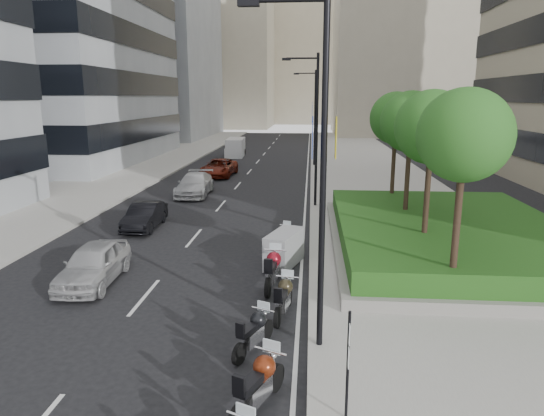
# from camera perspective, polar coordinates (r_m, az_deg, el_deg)

# --- Properties ---
(ground) EXTENTS (160.00, 160.00, 0.00)m
(ground) POSITION_cam_1_polar(r_m,az_deg,el_deg) (13.24, -14.24, -17.16)
(ground) COLOR black
(ground) RESTS_ON ground
(sidewalk_right) EXTENTS (10.00, 100.00, 0.15)m
(sidewalk_right) POSITION_cam_1_polar(r_m,az_deg,el_deg) (41.60, 11.49, 3.72)
(sidewalk_right) COLOR #9E9B93
(sidewalk_right) RESTS_ON ground
(sidewalk_left) EXTENTS (8.00, 100.00, 0.15)m
(sidewalk_left) POSITION_cam_1_polar(r_m,az_deg,el_deg) (44.29, -16.66, 3.99)
(sidewalk_left) COLOR #9E9B93
(sidewalk_left) RESTS_ON ground
(lane_edge) EXTENTS (0.12, 100.00, 0.01)m
(lane_edge) POSITION_cam_1_polar(r_m,az_deg,el_deg) (41.31, 4.15, 3.79)
(lane_edge) COLOR silver
(lane_edge) RESTS_ON ground
(lane_centre) EXTENTS (0.12, 100.00, 0.01)m
(lane_centre) POSITION_cam_1_polar(r_m,az_deg,el_deg) (41.68, -3.03, 3.88)
(lane_centre) COLOR silver
(lane_centre) RESTS_ON ground
(building_grey_far) EXTENTS (22.00, 26.00, 30.00)m
(building_grey_far) POSITION_cam_1_polar(r_m,az_deg,el_deg) (85.92, -15.21, 18.15)
(building_grey_far) COLOR gray
(building_grey_far) RESTS_ON ground
(building_cream_right) EXTENTS (28.00, 24.00, 36.00)m
(building_cream_right) POSITION_cam_1_polar(r_m,az_deg,el_deg) (93.26, 16.68, 19.48)
(building_cream_right) COLOR #B7AD93
(building_cream_right) RESTS_ON ground
(building_cream_left) EXTENTS (26.00, 24.00, 34.00)m
(building_cream_left) POSITION_cam_1_polar(r_m,az_deg,el_deg) (113.43, -6.94, 18.13)
(building_cream_left) COLOR #B7AD93
(building_cream_left) RESTS_ON ground
(building_cream_centre) EXTENTS (30.00, 24.00, 38.00)m
(building_cream_centre) POSITION_cam_1_polar(r_m,az_deg,el_deg) (131.40, 3.91, 18.35)
(building_cream_centre) COLOR #B7AD93
(building_cream_centre) RESTS_ON ground
(planter) EXTENTS (10.00, 14.00, 0.40)m
(planter) POSITION_cam_1_polar(r_m,az_deg,el_deg) (22.51, 19.94, -3.85)
(planter) COLOR gray
(planter) RESTS_ON sidewalk_right
(hedge) EXTENTS (9.40, 13.40, 0.80)m
(hedge) POSITION_cam_1_polar(r_m,az_deg,el_deg) (22.36, 20.05, -2.38)
(hedge) COLOR #214F16
(hedge) RESTS_ON planter
(tree_0) EXTENTS (2.80, 2.80, 6.30)m
(tree_0) POSITION_cam_1_polar(r_m,az_deg,el_deg) (15.50, 21.71, 7.86)
(tree_0) COLOR #332319
(tree_0) RESTS_ON planter
(tree_1) EXTENTS (2.80, 2.80, 6.30)m
(tree_1) POSITION_cam_1_polar(r_m,az_deg,el_deg) (19.36, 18.30, 8.96)
(tree_1) COLOR #332319
(tree_1) RESTS_ON planter
(tree_2) EXTENTS (2.80, 2.80, 6.30)m
(tree_2) POSITION_cam_1_polar(r_m,az_deg,el_deg) (23.26, 16.01, 9.67)
(tree_2) COLOR #332319
(tree_2) RESTS_ON planter
(tree_3) EXTENTS (2.80, 2.80, 6.30)m
(tree_3) POSITION_cam_1_polar(r_m,az_deg,el_deg) (27.19, 14.38, 10.17)
(tree_3) COLOR #332319
(tree_3) RESTS_ON planter
(lamp_post_0) EXTENTS (2.34, 0.45, 9.00)m
(lamp_post_0) POSITION_cam_1_polar(r_m,az_deg,el_deg) (11.89, 5.34, 5.70)
(lamp_post_0) COLOR black
(lamp_post_0) RESTS_ON ground
(lamp_post_1) EXTENTS (2.34, 0.45, 9.00)m
(lamp_post_1) POSITION_cam_1_polar(r_m,az_deg,el_deg) (28.83, 4.98, 9.93)
(lamp_post_1) COLOR black
(lamp_post_1) RESTS_ON ground
(lamp_post_2) EXTENTS (2.34, 0.45, 9.00)m
(lamp_post_2) POSITION_cam_1_polar(r_m,az_deg,el_deg) (46.81, 4.88, 11.07)
(lamp_post_2) COLOR black
(lamp_post_2) RESTS_ON ground
(parking_sign) EXTENTS (0.06, 0.32, 2.50)m
(parking_sign) POSITION_cam_1_polar(r_m,az_deg,el_deg) (10.19, 8.94, -17.23)
(parking_sign) COLOR black
(parking_sign) RESTS_ON ground
(motorcycle_1) EXTENTS (1.10, 2.18, 1.15)m
(motorcycle_1) POSITION_cam_1_polar(r_m,az_deg,el_deg) (10.92, -1.56, -20.00)
(motorcycle_1) COLOR black
(motorcycle_1) RESTS_ON ground
(motorcycle_2) EXTENTS (0.97, 1.91, 1.01)m
(motorcycle_2) POSITION_cam_1_polar(r_m,az_deg,el_deg) (13.12, -2.09, -14.35)
(motorcycle_2) COLOR black
(motorcycle_2) RESTS_ON ground
(motorcycle_3) EXTENTS (0.73, 2.17, 1.09)m
(motorcycle_3) POSITION_cam_1_polar(r_m,az_deg,el_deg) (15.03, 1.39, -10.47)
(motorcycle_3) COLOR black
(motorcycle_3) RESTS_ON ground
(motorcycle_4) EXTENTS (0.82, 2.45, 1.22)m
(motorcycle_4) POSITION_cam_1_polar(r_m,az_deg,el_deg) (17.11, 0.07, -7.25)
(motorcycle_4) COLOR black
(motorcycle_4) RESTS_ON ground
(motorcycle_5) EXTENTS (1.56, 2.43, 1.37)m
(motorcycle_5) POSITION_cam_1_polar(r_m,az_deg,el_deg) (19.21, 1.43, -4.85)
(motorcycle_5) COLOR black
(motorcycle_5) RESTS_ON ground
(motorcycle_6) EXTENTS (0.78, 1.93, 0.98)m
(motorcycle_6) POSITION_cam_1_polar(r_m,az_deg,el_deg) (21.33, 1.34, -3.48)
(motorcycle_6) COLOR black
(motorcycle_6) RESTS_ON ground
(car_a) EXTENTS (1.90, 4.29, 1.43)m
(car_a) POSITION_cam_1_polar(r_m,az_deg,el_deg) (18.60, -20.26, -6.18)
(car_a) COLOR #AFAFB1
(car_a) RESTS_ON ground
(car_b) EXTENTS (1.47, 3.94, 1.29)m
(car_b) POSITION_cam_1_polar(r_m,az_deg,el_deg) (25.44, -14.75, -0.93)
(car_b) COLOR black
(car_b) RESTS_ON ground
(car_c) EXTENTS (2.24, 5.16, 1.48)m
(car_c) POSITION_cam_1_polar(r_m,az_deg,el_deg) (33.43, -9.08, 2.76)
(car_c) COLOR silver
(car_c) RESTS_ON ground
(car_d) EXTENTS (2.69, 5.35, 1.45)m
(car_d) POSITION_cam_1_polar(r_m,az_deg,el_deg) (41.23, -6.26, 4.74)
(car_d) COLOR maroon
(car_d) RESTS_ON ground
(delivery_van) EXTENTS (2.07, 4.88, 2.01)m
(delivery_van) POSITION_cam_1_polar(r_m,az_deg,el_deg) (54.91, -4.33, 7.03)
(delivery_van) COLOR silver
(delivery_van) RESTS_ON ground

